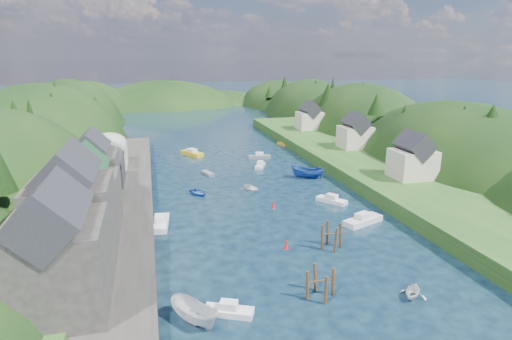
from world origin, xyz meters
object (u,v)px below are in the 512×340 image
object	(u,v)px
channel_buoy_near	(286,245)
piling_cluster_near	(320,286)
channel_buoy_far	(273,205)
piling_cluster_far	(331,238)

from	to	relation	value
channel_buoy_near	piling_cluster_near	bearing A→B (deg)	-90.68
channel_buoy_far	piling_cluster_far	bearing A→B (deg)	-79.71
piling_cluster_far	channel_buoy_far	size ratio (longest dim) A/B	3.47
piling_cluster_near	channel_buoy_far	size ratio (longest dim) A/B	3.25
piling_cluster_near	channel_buoy_far	xyz separation A→B (m)	(2.77, 26.14, -0.74)
piling_cluster_near	piling_cluster_far	bearing A→B (deg)	60.88
channel_buoy_near	channel_buoy_far	world-z (taller)	same
piling_cluster_far	channel_buoy_far	xyz separation A→B (m)	(-2.90, 15.97, -0.86)
piling_cluster_far	channel_buoy_far	bearing A→B (deg)	100.29
piling_cluster_near	channel_buoy_far	distance (m)	26.30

